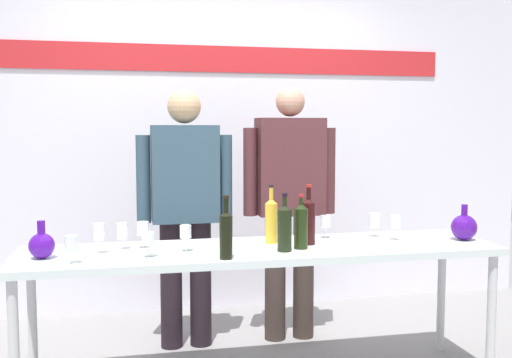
# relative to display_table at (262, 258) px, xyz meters

# --- Properties ---
(back_wall) EXTENTS (5.19, 0.11, 3.00)m
(back_wall) POSITION_rel_display_table_xyz_m (0.00, 1.54, 0.79)
(back_wall) COLOR white
(back_wall) RESTS_ON ground
(display_table) EXTENTS (2.59, 0.63, 0.78)m
(display_table) POSITION_rel_display_table_xyz_m (0.00, 0.00, 0.00)
(display_table) COLOR silver
(display_table) RESTS_ON ground
(decanter_blue_left) EXTENTS (0.13, 0.13, 0.19)m
(decanter_blue_left) POSITION_rel_display_table_xyz_m (-1.13, -0.04, 0.13)
(decanter_blue_left) COLOR #481194
(decanter_blue_left) RESTS_ON display_table
(decanter_blue_right) EXTENTS (0.15, 0.15, 0.21)m
(decanter_blue_right) POSITION_rel_display_table_xyz_m (1.19, -0.04, 0.14)
(decanter_blue_right) COLOR #451188
(decanter_blue_right) RESTS_ON display_table
(presenter_left) EXTENTS (0.61, 0.22, 1.66)m
(presenter_left) POSITION_rel_display_table_xyz_m (-0.35, 0.69, 0.24)
(presenter_left) COLOR black
(presenter_left) RESTS_ON ground
(presenter_right) EXTENTS (0.63, 0.22, 1.69)m
(presenter_right) POSITION_rel_display_table_xyz_m (0.35, 0.69, 0.25)
(presenter_right) COLOR #392D28
(presenter_right) RESTS_ON ground
(wine_bottle_0) EXTENTS (0.07, 0.07, 0.33)m
(wine_bottle_0) POSITION_rel_display_table_xyz_m (0.08, 0.10, 0.19)
(wine_bottle_0) COLOR gold
(wine_bottle_0) RESTS_ON display_table
(wine_bottle_1) EXTENTS (0.06, 0.06, 0.32)m
(wine_bottle_1) POSITION_rel_display_table_xyz_m (-0.24, -0.25, 0.19)
(wine_bottle_1) COLOR black
(wine_bottle_1) RESTS_ON display_table
(wine_bottle_2) EXTENTS (0.07, 0.07, 0.29)m
(wine_bottle_2) POSITION_rel_display_table_xyz_m (0.20, -0.08, 0.19)
(wine_bottle_2) COLOR black
(wine_bottle_2) RESTS_ON display_table
(wine_bottle_3) EXTENTS (0.07, 0.07, 0.31)m
(wine_bottle_3) POSITION_rel_display_table_xyz_m (0.09, -0.13, 0.19)
(wine_bottle_3) COLOR black
(wine_bottle_3) RESTS_ON display_table
(wine_bottle_4) EXTENTS (0.07, 0.07, 0.34)m
(wine_bottle_4) POSITION_rel_display_table_xyz_m (0.27, 0.02, 0.20)
(wine_bottle_4) COLOR black
(wine_bottle_4) RESTS_ON display_table
(wine_glass_left_0) EXTENTS (0.06, 0.06, 0.14)m
(wine_glass_left_0) POSITION_rel_display_table_xyz_m (-0.97, -0.20, 0.15)
(wine_glass_left_0) COLOR white
(wine_glass_left_0) RESTS_ON display_table
(wine_glass_left_1) EXTENTS (0.07, 0.07, 0.13)m
(wine_glass_left_1) POSITION_rel_display_table_xyz_m (-0.61, -0.13, 0.15)
(wine_glass_left_1) COLOR white
(wine_glass_left_1) RESTS_ON display_table
(wine_glass_left_2) EXTENTS (0.06, 0.06, 0.16)m
(wine_glass_left_2) POSITION_rel_display_table_xyz_m (-0.86, 0.01, 0.17)
(wine_glass_left_2) COLOR white
(wine_glass_left_2) RESTS_ON display_table
(wine_glass_left_3) EXTENTS (0.06, 0.06, 0.14)m
(wine_glass_left_3) POSITION_rel_display_table_xyz_m (-0.42, -0.04, 0.16)
(wine_glass_left_3) COLOR white
(wine_glass_left_3) RESTS_ON display_table
(wine_glass_left_4) EXTENTS (0.06, 0.06, 0.14)m
(wine_glass_left_4) POSITION_rel_display_table_xyz_m (-0.63, 0.11, 0.16)
(wine_glass_left_4) COLOR white
(wine_glass_left_4) RESTS_ON display_table
(wine_glass_left_5) EXTENTS (0.06, 0.06, 0.15)m
(wine_glass_left_5) POSITION_rel_display_table_xyz_m (-0.74, 0.09, 0.16)
(wine_glass_left_5) COLOR white
(wine_glass_left_5) RESTS_ON display_table
(wine_glass_right_0) EXTENTS (0.07, 0.07, 0.15)m
(wine_glass_right_0) POSITION_rel_display_table_xyz_m (0.80, 0.03, 0.16)
(wine_glass_right_0) COLOR white
(wine_glass_right_0) RESTS_ON display_table
(wine_glass_right_1) EXTENTS (0.06, 0.06, 0.14)m
(wine_glass_right_1) POSITION_rel_display_table_xyz_m (0.42, 0.18, 0.16)
(wine_glass_right_1) COLOR white
(wine_glass_right_1) RESTS_ON display_table
(wine_glass_right_2) EXTENTS (0.07, 0.07, 0.14)m
(wine_glass_right_2) POSITION_rel_display_table_xyz_m (0.72, 0.16, 0.16)
(wine_glass_right_2) COLOR white
(wine_glass_right_2) RESTS_ON display_table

